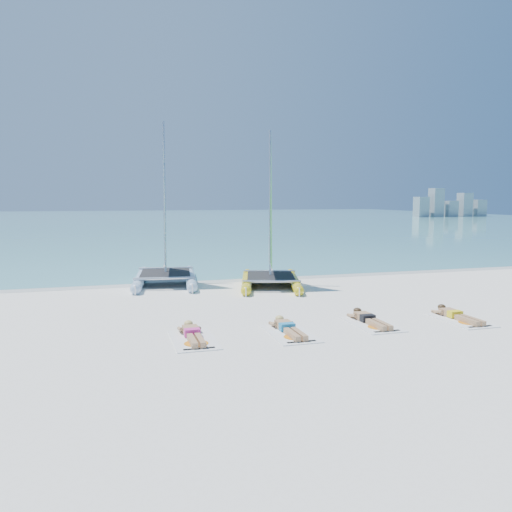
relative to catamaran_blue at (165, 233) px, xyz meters
The scene contains 14 objects.
ground 6.13m from the catamaran_blue, 68.41° to the right, with size 140.00×140.00×0.00m, color white.
sea 57.67m from the catamaran_blue, 87.87° to the left, with size 140.00×115.00×0.01m, color #76C3C6.
wet_sand_strip 2.90m from the catamaran_blue, ahead, with size 140.00×1.40×0.01m, color silver.
distant_skyline 79.51m from the catamaran_blue, 45.38° to the left, with size 14.00×2.00×5.00m.
catamaran_blue is the anchor object (origin of this frame).
catamaran_yellow 4.07m from the catamaran_blue, 18.84° to the right, with size 3.27×4.91×6.10m.
towel_a 8.39m from the catamaran_blue, 91.41° to the right, with size 1.00×1.85×0.02m, color white.
sunbather_a 8.18m from the catamaran_blue, 91.44° to the right, with size 0.37×1.73×0.26m.
towel_b 8.78m from the catamaran_blue, 75.50° to the right, with size 1.00×1.85×0.02m, color white.
sunbather_b 8.57m from the catamaran_blue, 75.17° to the right, with size 0.37×1.73×0.26m.
towel_c 9.41m from the catamaran_blue, 60.68° to the right, with size 1.00×1.85×0.02m, color white.
sunbather_c 9.22m from the catamaran_blue, 60.08° to the right, with size 0.37×1.73×0.26m.
towel_d 11.04m from the catamaran_blue, 49.65° to the right, with size 1.00×1.85×0.02m, color white.
sunbather_d 10.88m from the catamaran_blue, 48.98° to the right, with size 0.37×1.73×0.26m.
Camera 1 is at (-4.09, -14.02, 3.29)m, focal length 35.00 mm.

